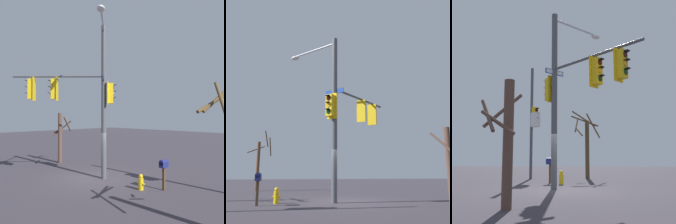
# 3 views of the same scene
# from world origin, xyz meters

# --- Properties ---
(ground_plane) EXTENTS (80.00, 80.00, 0.00)m
(ground_plane) POSITION_xyz_m (0.00, 0.00, 0.00)
(ground_plane) COLOR #39343C
(main_signal_pole_assembly) EXTENTS (5.99, 4.16, 8.39)m
(main_signal_pole_assembly) POSITION_xyz_m (0.08, 0.34, 4.73)
(main_signal_pole_assembly) COLOR #4C4F54
(main_signal_pole_assembly) RESTS_ON ground
(secondary_pole_assembly) EXTENTS (0.64, 0.73, 7.73)m
(secondary_pole_assembly) POSITION_xyz_m (-7.06, -2.51, 4.00)
(secondary_pole_assembly) COLOR #4C4F54
(secondary_pole_assembly) RESTS_ON ground
(fire_hydrant) EXTENTS (0.38, 0.24, 0.73)m
(fire_hydrant) POSITION_xyz_m (-3.16, -0.27, 0.34)
(fire_hydrant) COLOR yellow
(fire_hydrant) RESTS_ON ground
(mailbox) EXTENTS (0.24, 0.44, 1.41)m
(mailbox) POSITION_xyz_m (-3.93, -0.99, 1.11)
(mailbox) COLOR #4C3823
(mailbox) RESTS_ON ground
(bare_tree_behind_pole) EXTENTS (1.74, 1.26, 3.62)m
(bare_tree_behind_pole) POSITION_xyz_m (5.12, -1.18, 1.91)
(bare_tree_behind_pole) COLOR brown
(bare_tree_behind_pole) RESTS_ON ground
(bare_tree_across_street) EXTENTS (2.00, 2.07, 4.70)m
(bare_tree_across_street) POSITION_xyz_m (-8.03, 1.13, 2.40)
(bare_tree_across_street) COLOR brown
(bare_tree_across_street) RESTS_ON ground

